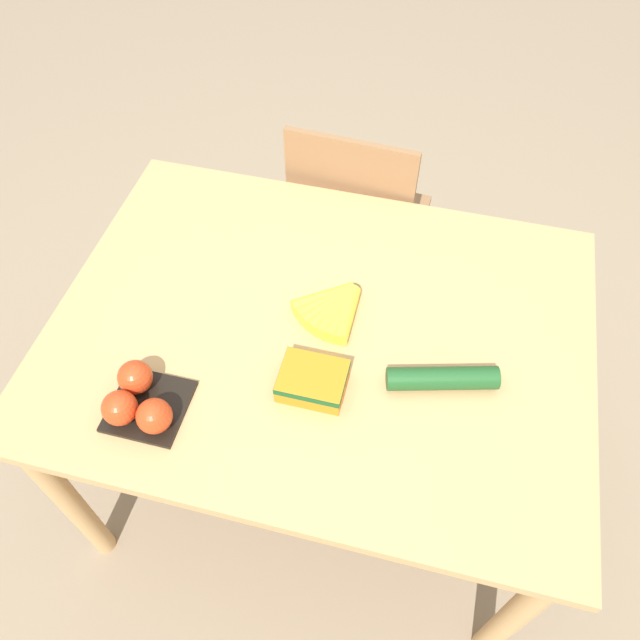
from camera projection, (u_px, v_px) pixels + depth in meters
The scene contains 7 objects.
ground_plane at pixel (320, 463), 2.12m from camera, with size 12.00×12.00×0.00m, color gray.
dining_table at pixel (320, 351), 1.58m from camera, with size 1.29×0.97×0.78m.
chair at pixel (356, 229), 2.11m from camera, with size 0.44×0.43×0.93m.
banana_bunch at pixel (334, 307), 1.51m from camera, with size 0.16×0.18×0.04m.
tomato_pack at pixel (139, 401), 1.33m from camera, with size 0.17×0.17×0.09m.
carrot_bag at pixel (313, 380), 1.37m from camera, with size 0.15×0.12×0.05m.
cucumber_near at pixel (442, 378), 1.38m from camera, with size 0.25×0.11×0.05m.
Camera 1 is at (0.22, -0.86, 1.99)m, focal length 35.00 mm.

